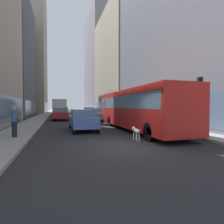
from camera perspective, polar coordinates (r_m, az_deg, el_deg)
The scene contains 17 objects.
ground_plane at distance 43.24m, azimuth -12.41°, elevation -0.69°, with size 120.00×120.00×0.00m, color #232326.
sidewalk_left at distance 43.21m, azimuth -19.97°, elevation -0.66°, with size 2.40×110.00×0.15m, color gray.
sidewalk_right at distance 44.00m, azimuth -4.98°, elevation -0.52°, with size 2.40×110.00×0.15m, color gray.
building_left_mid at distance 37.53m, azimuth -30.70°, elevation 14.44°, with size 8.59×14.57×20.47m.
building_left_far at distance 55.09m, azimuth -26.25°, elevation 16.52°, with size 11.59×14.71×32.05m.
building_right_mid at distance 42.41m, azimuth 4.74°, elevation 14.53°, with size 10.79×20.11×22.41m.
building_right_far at distance 64.98m, azimuth -2.83°, elevation 14.70°, with size 10.03×22.94×32.72m.
transit_bus at distance 14.19m, azimuth 7.76°, elevation 1.45°, with size 2.78×11.53×3.05m.
car_blue_hatchback at distance 14.32m, azimuth -9.12°, elevation -2.37°, with size 1.80×4.59×1.62m.
car_yellow_taxi at distance 54.97m, azimuth -14.53°, elevation 0.68°, with size 1.86×4.46×1.62m.
car_black_suv at distance 36.26m, azimuth -7.19°, elevation 0.16°, with size 1.85×4.47×1.62m.
car_red_coupe at distance 25.38m, azimuth -15.93°, elevation -0.60°, with size 1.88×4.52×1.62m.
car_grey_wagon at distance 23.01m, azimuth -5.86°, elevation -0.78°, with size 1.71×4.46×1.62m.
box_truck at distance 35.12m, azimuth -16.08°, elevation 1.43°, with size 2.30×7.50×3.05m.
dalmatian_dog at distance 10.04m, azimuth 7.45°, elevation -5.93°, with size 0.22×0.96×0.72m.
pedestrian_with_handbag at distance 11.55m, azimuth -28.13°, elevation -2.62°, with size 0.45×0.34×1.69m.
traffic_light_near at distance 11.78m, azimuth 25.90°, elevation 4.42°, with size 0.24×0.41×3.40m.
Camera 1 is at (-3.01, -8.09, 1.87)m, focal length 29.32 mm.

